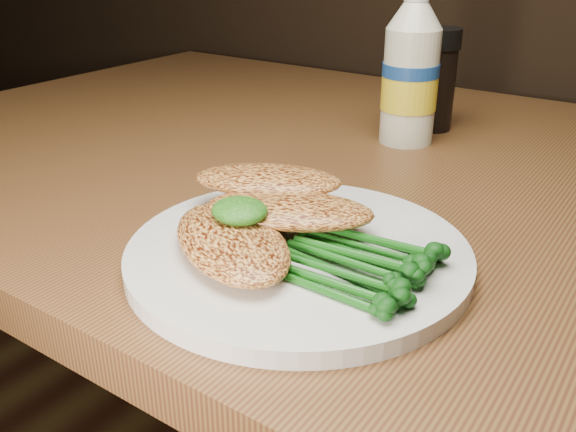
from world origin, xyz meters
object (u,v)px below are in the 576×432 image
Objects in this scene: dining_table at (327,403)px; pepper_grinder at (436,80)px; plate at (298,254)px; mayo_bottle at (411,64)px.

pepper_grinder reaches higher than dining_table.
plate is at bearing -82.00° from pepper_grinder.
pepper_grinder is (0.05, 0.15, 0.44)m from dining_table.
dining_table is 6.39× the size of mayo_bottle.
dining_table is 4.50× the size of plate.
plate is 0.41m from pepper_grinder.
plate reaches higher than dining_table.
pepper_grinder is at bearing 70.49° from dining_table.
plate is 1.42× the size of mayo_bottle.
mayo_bottle reaches higher than pepper_grinder.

